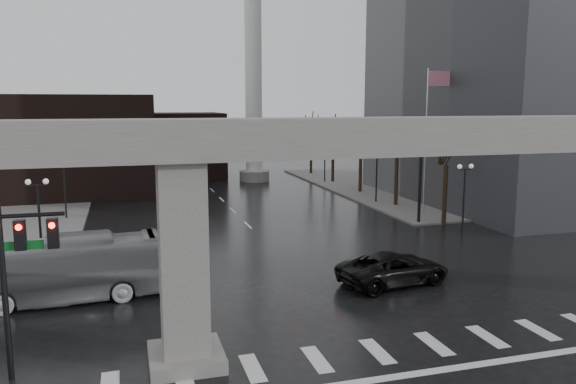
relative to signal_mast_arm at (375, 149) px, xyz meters
The scene contains 22 objects.
ground 21.64m from the signal_mast_arm, 115.57° to the right, with size 160.00×160.00×0.00m, color black.
sidewalk_ne 24.86m from the signal_mast_arm, 45.33° to the left, with size 28.00×36.00×0.15m, color slate.
elevated_guideway 20.35m from the signal_mast_arm, 112.35° to the right, with size 48.00×2.60×8.70m.
building_far_left 32.68m from the signal_mast_arm, 134.74° to the left, with size 16.00×14.00×10.00m, color black.
building_far_mid 35.02m from the signal_mast_arm, 108.32° to the left, with size 10.00×10.00×8.00m, color black.
smokestack 28.38m from the signal_mast_arm, 96.28° to the left, with size 3.60×3.60×30.00m.
signal_mast_arm is the anchor object (origin of this frame).
signal_left_pole 28.09m from the signal_mast_arm, 139.26° to the right, with size 2.30×0.30×6.00m.
flagpole_assembly 7.27m from the signal_mast_arm, 26.93° to the left, with size 2.06×0.12×12.00m.
lamp_right_0 6.99m from the signal_mast_arm, 46.80° to the right, with size 1.22×0.32×5.11m.
lamp_right_1 10.51m from the signal_mast_arm, 63.90° to the left, with size 1.22×0.32×5.11m.
lamp_right_2 23.75m from the signal_mast_arm, 79.01° to the left, with size 1.22×0.32×5.11m.
lamp_left_0 23.12m from the signal_mast_arm, 167.96° to the right, with size 1.22×0.32×5.11m.
lamp_left_1 24.42m from the signal_mast_arm, 157.75° to the left, with size 1.22×0.32×5.11m.
lamp_left_2 32.40m from the signal_mast_arm, 134.11° to the left, with size 1.22×0.32×5.11m.
tree_right_0 6.37m from the signal_mast_arm, ahead, with size 1.09×1.58×7.50m.
tree_right_1 9.57m from the signal_mast_arm, 52.50° to the left, with size 1.09×1.61×7.67m.
tree_right_2 16.45m from the signal_mast_arm, 70.00° to the left, with size 1.10×1.63×7.85m.
tree_right_3 24.04m from the signal_mast_arm, 76.58° to the left, with size 1.11×1.66×8.02m.
tree_right_4 31.83m from the signal_mast_arm, 79.94° to the left, with size 1.12×1.69×8.19m.
pickup_truck 14.51m from the signal_mast_arm, 110.53° to the right, with size 2.73×5.92×1.65m, color black.
city_bus 24.07m from the signal_mast_arm, 153.16° to the right, with size 2.58×11.03×3.07m, color #A7A8AC.
Camera 1 is at (-8.78, -19.13, 9.23)m, focal length 35.00 mm.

